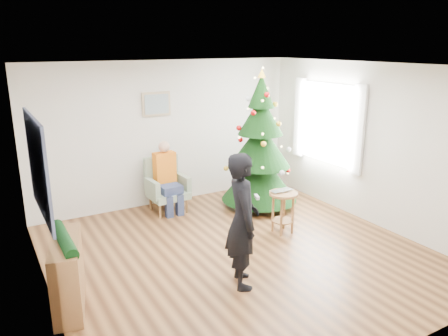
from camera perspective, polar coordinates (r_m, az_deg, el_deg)
floor at (r=6.32m, az=1.96°, el=-11.08°), size 5.00×5.00×0.00m
ceiling at (r=5.63m, az=2.21°, el=13.19°), size 5.00×5.00×0.00m
wall_back at (r=8.02m, az=-7.43°, el=4.52°), size 5.00×0.00×5.00m
wall_front at (r=4.07m, az=21.21°, el=-7.91°), size 5.00×0.00×5.00m
wall_left at (r=5.05m, az=-22.85°, el=-3.48°), size 0.00×5.00×5.00m
wall_right at (r=7.44m, az=18.69°, el=2.91°), size 0.00×5.00×5.00m
window_panel at (r=8.06m, az=13.39°, el=5.73°), size 0.04×1.30×1.40m
curtains at (r=8.04m, az=13.23°, el=5.71°), size 0.05×1.75×1.50m
christmas_tree at (r=7.76m, az=4.73°, el=2.76°), size 1.36×1.36×2.46m
stool at (r=6.90m, az=7.69°, el=-5.75°), size 0.44×0.44×0.66m
laptop at (r=6.78m, az=7.79°, el=-3.08°), size 0.37×0.24×0.03m
armchair at (r=7.79m, az=-7.50°, el=-3.10°), size 0.70×0.64×0.96m
seated_person at (r=7.66m, az=-7.42°, el=-1.16°), size 0.39×0.55×1.25m
standing_man at (r=5.25m, az=2.43°, el=-6.89°), size 0.59×0.71×1.67m
game_controller at (r=5.21m, az=4.30°, el=-3.79°), size 0.08×0.13×0.04m
console at (r=5.29m, az=-19.72°, el=-12.88°), size 0.53×1.04×0.80m
garland at (r=5.11m, az=-20.16°, el=-8.73°), size 0.14×0.90×0.14m
tapestry at (r=5.27m, az=-23.15°, el=0.12°), size 0.03×1.50×1.15m
framed_picture at (r=7.82m, az=-8.83°, el=8.26°), size 0.52×0.05×0.42m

